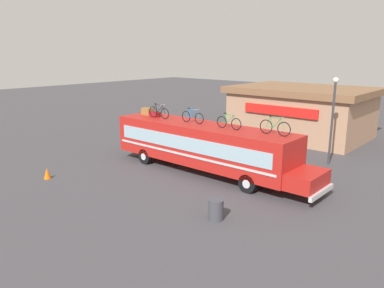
{
  "coord_description": "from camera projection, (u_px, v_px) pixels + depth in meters",
  "views": [
    {
      "loc": [
        13.59,
        -16.36,
        6.87
      ],
      "look_at": [
        -0.72,
        0.0,
        1.53
      ],
      "focal_mm": 35.27,
      "sensor_mm": 36.0,
      "label": 1
    }
  ],
  "objects": [
    {
      "name": "luggage_bag_1",
      "position": [
        147.0,
        111.0,
        24.79
      ],
      "size": [
        0.74,
        0.42,
        0.47
      ],
      "primitive_type": "cube",
      "color": "olive",
      "rests_on": "bus"
    },
    {
      "name": "trash_bin",
      "position": [
        216.0,
        210.0,
        15.77
      ],
      "size": [
        0.64,
        0.64,
        0.88
      ],
      "primitive_type": "cylinder",
      "color": "#3F3F47",
      "rests_on": "ground"
    },
    {
      "name": "rooftop_bicycle_4",
      "position": [
        275.0,
        127.0,
        18.8
      ],
      "size": [
        1.73,
        0.44,
        0.96
      ],
      "color": "black",
      "rests_on": "bus"
    },
    {
      "name": "rooftop_bicycle_3",
      "position": [
        229.0,
        122.0,
        20.29
      ],
      "size": [
        1.6,
        0.44,
        0.86
      ],
      "color": "black",
      "rests_on": "bus"
    },
    {
      "name": "traffic_cone",
      "position": [
        47.0,
        173.0,
        20.91
      ],
      "size": [
        0.4,
        0.4,
        0.61
      ],
      "primitive_type": "cone",
      "color": "orange",
      "rests_on": "ground"
    },
    {
      "name": "ground_plane",
      "position": [
        201.0,
        171.0,
        22.29
      ],
      "size": [
        120.0,
        120.0,
        0.0
      ],
      "primitive_type": "plane",
      "color": "#423F44"
    },
    {
      "name": "rooftop_bicycle_2",
      "position": [
        192.0,
        117.0,
        21.98
      ],
      "size": [
        1.67,
        0.44,
        0.87
      ],
      "color": "black",
      "rests_on": "bus"
    },
    {
      "name": "luggage_bag_2",
      "position": [
        155.0,
        114.0,
        24.25
      ],
      "size": [
        0.75,
        0.38,
        0.3
      ],
      "primitive_type": "cube",
      "color": "maroon",
      "rests_on": "bus"
    },
    {
      "name": "rooftop_bicycle_1",
      "position": [
        159.0,
        112.0,
        23.57
      ],
      "size": [
        1.74,
        0.44,
        0.92
      ],
      "color": "black",
      "rests_on": "bus"
    },
    {
      "name": "bus",
      "position": [
        204.0,
        145.0,
        21.74
      ],
      "size": [
        13.22,
        2.66,
        2.81
      ],
      "color": "red",
      "rests_on": "ground"
    },
    {
      "name": "street_lamp",
      "position": [
        333.0,
        111.0,
        22.86
      ],
      "size": [
        0.35,
        0.35,
        5.4
      ],
      "color": "#38383D",
      "rests_on": "ground"
    },
    {
      "name": "roadside_building",
      "position": [
        301.0,
        111.0,
        31.05
      ],
      "size": [
        10.8,
        7.89,
        4.08
      ],
      "color": "tan",
      "rests_on": "ground"
    }
  ]
}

